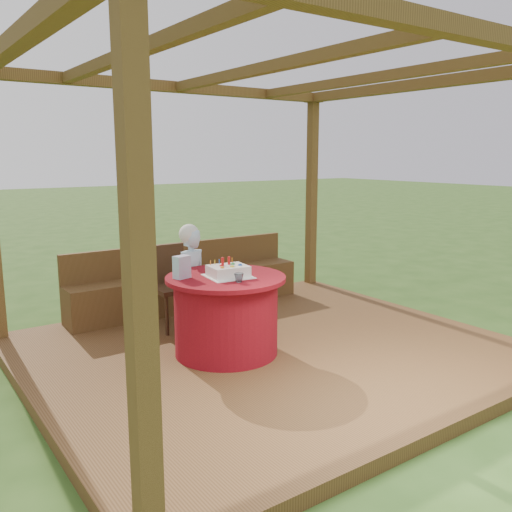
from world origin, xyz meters
The scene contains 10 objects.
ground centered at (0.00, 0.00, 0.00)m, with size 60.00×60.00×0.00m, color #2C4E1A.
deck centered at (0.00, 0.00, 0.06)m, with size 4.50×4.00×0.12m, color brown.
pergola centered at (0.00, 0.00, 2.41)m, with size 4.50×4.00×2.72m.
bench centered at (0.00, 1.72, 0.38)m, with size 3.00×0.42×0.80m.
table centered at (-0.45, 0.11, 0.51)m, with size 1.13×1.13×0.76m.
chair centered at (-0.50, 1.17, 0.63)m, with size 0.45×0.45×0.90m.
elderly_woman centered at (-0.45, 0.81, 0.72)m, with size 0.46×0.36×1.18m.
birthday_cake centered at (-0.44, 0.07, 0.93)m, with size 0.44×0.44×0.18m.
gift_bag centered at (-0.82, 0.26, 0.98)m, with size 0.15×0.09×0.21m, color #D88CBC.
drinking_glass centered at (-0.48, -0.17, 0.92)m, with size 0.09×0.09×0.08m, color silver.
Camera 1 is at (-3.05, -4.10, 2.00)m, focal length 38.00 mm.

